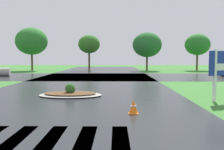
{
  "coord_description": "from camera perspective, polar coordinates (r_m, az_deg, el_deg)",
  "views": [
    {
      "loc": [
        2.13,
        -2.37,
        2.14
      ],
      "look_at": [
        1.94,
        9.93,
        1.23
      ],
      "focal_mm": 40.74,
      "sensor_mm": 36.0,
      "label": 1
    }
  ],
  "objects": [
    {
      "name": "asphalt_cross_road",
      "position": [
        26.77,
        -3.69,
        -0.35
      ],
      "size": [
        90.0,
        10.33,
        0.01
      ],
      "primitive_type": "cube",
      "color": "#232628",
      "rests_on": "ground"
    },
    {
      "name": "crosswalk_stripes",
      "position": [
        6.8,
        -18.03,
        -14.27
      ],
      "size": [
        4.95,
        3.02,
        0.01
      ],
      "color": "white",
      "rests_on": "ground"
    },
    {
      "name": "traffic_cone",
      "position": [
        9.55,
        4.83,
        -7.14
      ],
      "size": [
        0.36,
        0.36,
        0.54
      ],
      "color": "orange",
      "rests_on": "ground"
    },
    {
      "name": "background_treeline",
      "position": [
        38.42,
        -4.34,
        6.92
      ],
      "size": [
        38.35,
        5.61,
        6.35
      ],
      "color": "#4C3823",
      "rests_on": "ground"
    },
    {
      "name": "asphalt_roadway",
      "position": [
        12.74,
        -8.81,
        -5.46
      ],
      "size": [
        11.47,
        80.0,
        0.01
      ],
      "primitive_type": "cube",
      "color": "#232628",
      "rests_on": "ground"
    },
    {
      "name": "median_island",
      "position": [
        13.9,
        -9.34,
        -4.13
      ],
      "size": [
        3.39,
        2.11,
        0.68
      ],
      "color": "#9E9B93",
      "rests_on": "ground"
    }
  ]
}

